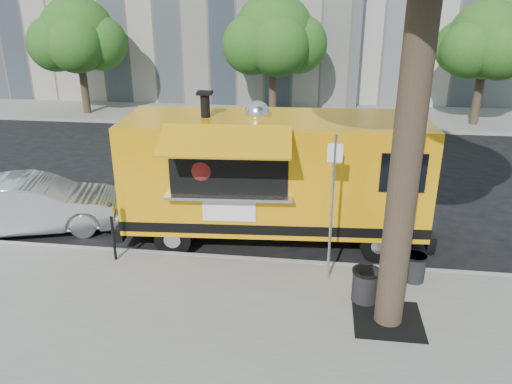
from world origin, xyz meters
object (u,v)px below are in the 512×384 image
far_tree_a (78,35)px  parking_meter (112,224)px  sign_post (332,201)px  far_tree_b (273,35)px  food_truck (273,174)px  trash_bin_right (365,284)px  sedan (35,205)px  far_tree_c (487,40)px  trash_bin_left (414,267)px

far_tree_a → parking_meter: 15.59m
sign_post → far_tree_b: bearing=100.1°
food_truck → trash_bin_right: 3.49m
far_tree_a → food_truck: bearing=-49.3°
far_tree_a → trash_bin_right: (12.23, -14.52, -3.29)m
food_truck → sedan: size_ratio=1.73×
far_tree_a → sedan: size_ratio=1.29×
food_truck → sedan: (-5.83, -0.31, -0.96)m
sedan → trash_bin_right: sedan is taller
far_tree_c → sedan: bearing=-137.8°
sedan → far_tree_c: bearing=-64.8°
sedan → trash_bin_right: bearing=-123.4°
sign_post → sedan: 7.43m
parking_meter → trash_bin_right: bearing=-9.5°
trash_bin_right → far_tree_a: bearing=130.1°
far_tree_b → sign_post: (2.55, -14.25, -1.98)m
far_tree_a → trash_bin_right: 19.27m
sedan → trash_bin_left: size_ratio=7.41×
sedan → sign_post: bearing=-119.9°
far_tree_b → far_tree_c: size_ratio=1.06×
parking_meter → trash_bin_left: bearing=-0.2°
far_tree_a → far_tree_b: far_tree_b is taller
far_tree_b → far_tree_c: (9.00, -0.30, -0.12)m
far_tree_b → sign_post: size_ratio=1.83×
far_tree_c → sedan: 18.60m
parking_meter → trash_bin_left: size_ratio=2.38×
far_tree_a → food_truck: (10.23, -11.91, -2.13)m
parking_meter → food_truck: food_truck is taller
parking_meter → trash_bin_left: 6.28m
parking_meter → trash_bin_right: 5.33m
food_truck → far_tree_b: bearing=91.8°
parking_meter → food_truck: size_ratio=0.19×
far_tree_b → sedan: 13.80m
far_tree_b → sedan: far_tree_b is taller
far_tree_b → trash_bin_left: bearing=-73.2°
far_tree_c → parking_meter: bearing=-128.7°
sign_post → trash_bin_left: sign_post is taller
trash_bin_left → far_tree_a: bearing=134.1°
sedan → parking_meter: bearing=-135.8°
trash_bin_left → trash_bin_right: trash_bin_right is taller
far_tree_b → food_truck: bearing=-84.3°
sign_post → sedan: (-7.15, 1.63, -1.16)m
parking_meter → food_truck: (3.23, 1.74, 0.66)m
far_tree_c → food_truck: 14.46m
sedan → far_tree_a: bearing=2.8°
sign_post → trash_bin_right: size_ratio=4.71×
far_tree_b → sedan: (-4.60, -12.62, -3.15)m
far_tree_b → sign_post: 14.61m
far_tree_c → sedan: size_ratio=1.25×
far_tree_a → sedan: 13.35m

